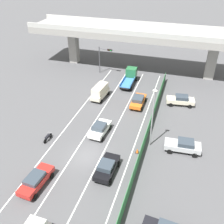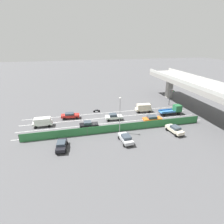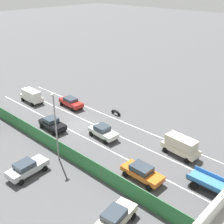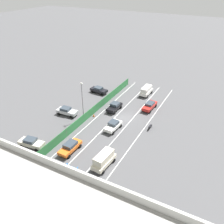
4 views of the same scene
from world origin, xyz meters
TOP-DOWN VIEW (x-y plane):
  - ground_plane at (0.00, 0.00)m, footprint 300.00×300.00m
  - lane_line_left_edge at (-5.17, 4.34)m, footprint 0.14×44.68m
  - lane_line_mid_left at (-1.72, 4.34)m, footprint 0.14×44.68m
  - lane_line_mid_right at (1.72, 4.34)m, footprint 0.14×44.68m
  - lane_line_right_edge at (5.17, 4.34)m, footprint 0.14×44.68m
  - elevated_overpass at (0.00, 28.68)m, footprint 45.27×8.16m
  - green_fence at (6.43, 4.34)m, footprint 0.10×40.78m
  - car_hatchback_white at (0.02, 4.94)m, footprint 2.29×4.34m
  - car_van_cream at (-3.38, 14.56)m, footprint 2.30×4.68m
  - car_sedan_red at (-3.43, -5.84)m, footprint 2.21×4.72m
  - car_van_white at (-0.19, -12.25)m, footprint 2.13×4.53m
  - car_sedan_black at (3.24, -1.79)m, footprint 2.19×4.36m
  - car_taxi_orange at (3.40, 14.07)m, footprint 2.10×4.63m
  - flatbed_truck_blue at (0.08, 22.05)m, footprint 2.25×6.12m
  - motorcycle at (-6.21, 1.53)m, footprint 0.60×1.95m
  - parked_sedan_dark at (10.73, -7.72)m, footprint 4.52×2.29m
  - parked_wagon_silver at (11.25, 4.68)m, footprint 4.59×2.26m
  - parked_sedan_cream at (10.00, 16.32)m, footprint 4.66×2.45m
  - traffic_light at (-6.10, 24.49)m, footprint 2.91×0.79m
  - street_lamp at (7.06, 4.60)m, footprint 0.60×0.36m
  - traffic_cone at (5.83, 2.66)m, footprint 0.47×0.47m

SIDE VIEW (x-z plane):
  - ground_plane at x=0.00m, z-range 0.00..0.00m
  - lane_line_left_edge at x=-5.17m, z-range 0.00..0.01m
  - lane_line_mid_left at x=-1.72m, z-range 0.00..0.01m
  - lane_line_mid_right at x=1.72m, z-range 0.00..0.01m
  - lane_line_right_edge at x=5.17m, z-range 0.00..0.01m
  - traffic_cone at x=5.83m, z-range -0.02..0.63m
  - motorcycle at x=-6.21m, z-range -0.01..0.93m
  - parked_sedan_dark at x=10.73m, z-range 0.10..1.66m
  - car_sedan_red at x=-3.43m, z-range 0.11..1.67m
  - car_taxi_orange at x=3.40m, z-range 0.09..1.70m
  - car_sedan_black at x=3.24m, z-range 0.07..1.73m
  - car_hatchback_white at x=0.02m, z-range 0.07..1.74m
  - green_fence at x=6.43m, z-range 0.00..1.82m
  - parked_wagon_silver at x=11.25m, z-range 0.08..1.75m
  - parked_sedan_cream at x=10.00m, z-range 0.08..1.77m
  - car_van_white at x=-0.19m, z-range 0.15..2.28m
  - car_van_cream at x=-3.38m, z-range 0.14..2.46m
  - flatbed_truck_blue at x=0.08m, z-range 0.03..2.58m
  - traffic_light at x=-6.10m, z-range 1.11..6.60m
  - street_lamp at x=7.06m, z-range 0.79..8.99m
  - elevated_overpass at x=0.00m, z-range 2.71..11.79m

